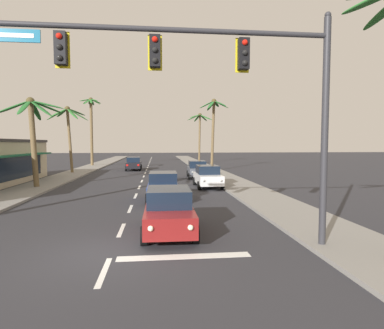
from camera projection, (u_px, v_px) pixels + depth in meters
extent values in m
plane|color=#2D2D33|center=(112.00, 253.00, 9.92)|extent=(220.00, 220.00, 0.00)
cube|color=gray|center=(225.00, 178.00, 30.60)|extent=(3.20, 110.00, 0.14)
cube|color=gray|center=(55.00, 180.00, 28.93)|extent=(3.20, 110.00, 0.14)
cube|color=silver|center=(104.00, 272.00, 8.43)|extent=(0.16, 2.00, 0.01)
cube|color=silver|center=(121.00, 230.00, 12.52)|extent=(0.16, 2.00, 0.01)
cube|color=silver|center=(130.00, 209.00, 16.62)|extent=(0.16, 2.00, 0.01)
cube|color=silver|center=(136.00, 196.00, 20.71)|extent=(0.16, 2.00, 0.01)
cube|color=silver|center=(139.00, 187.00, 24.80)|extent=(0.16, 2.00, 0.01)
cube|color=silver|center=(142.00, 181.00, 28.89)|extent=(0.16, 2.00, 0.01)
cube|color=silver|center=(144.00, 176.00, 32.98)|extent=(0.16, 2.00, 0.01)
cube|color=silver|center=(145.00, 173.00, 37.07)|extent=(0.16, 2.00, 0.01)
cube|color=silver|center=(146.00, 170.00, 41.17)|extent=(0.16, 2.00, 0.01)
cube|color=silver|center=(147.00, 168.00, 45.26)|extent=(0.16, 2.00, 0.01)
cube|color=silver|center=(148.00, 166.00, 49.35)|extent=(0.16, 2.00, 0.01)
cube|color=silver|center=(149.00, 164.00, 53.44)|extent=(0.16, 2.00, 0.01)
cube|color=silver|center=(150.00, 162.00, 57.53)|extent=(0.16, 2.00, 0.01)
cube|color=silver|center=(150.00, 161.00, 61.62)|extent=(0.16, 2.00, 0.01)
cube|color=silver|center=(151.00, 160.00, 65.71)|extent=(0.16, 2.00, 0.01)
cube|color=silver|center=(151.00, 159.00, 69.81)|extent=(0.16, 2.00, 0.01)
cube|color=silver|center=(151.00, 158.00, 73.90)|extent=(0.16, 2.00, 0.01)
cube|color=silver|center=(152.00, 158.00, 77.99)|extent=(0.16, 2.00, 0.01)
cube|color=silver|center=(184.00, 257.00, 9.56)|extent=(4.00, 0.44, 0.01)
cylinder|color=#2D2D33|center=(325.00, 135.00, 10.14)|extent=(0.22, 0.22, 7.30)
cylinder|color=#2D2D33|center=(155.00, 29.00, 9.37)|extent=(10.66, 0.16, 0.16)
sphere|color=#2D2D33|center=(328.00, 15.00, 9.90)|extent=(0.20, 0.20, 0.20)
cube|color=black|center=(244.00, 54.00, 9.67)|extent=(0.32, 0.26, 0.92)
sphere|color=red|center=(245.00, 42.00, 9.51)|extent=(0.17, 0.17, 0.17)
sphere|color=black|center=(245.00, 53.00, 9.53)|extent=(0.17, 0.17, 0.17)
sphere|color=black|center=(245.00, 63.00, 9.55)|extent=(0.17, 0.17, 0.17)
cube|color=yellow|center=(242.00, 56.00, 9.84)|extent=(0.42, 0.03, 1.04)
cube|color=black|center=(155.00, 51.00, 9.39)|extent=(0.32, 0.26, 0.92)
sphere|color=red|center=(155.00, 39.00, 9.23)|extent=(0.17, 0.17, 0.17)
sphere|color=black|center=(155.00, 50.00, 9.25)|extent=(0.17, 0.17, 0.17)
sphere|color=black|center=(155.00, 60.00, 9.27)|extent=(0.17, 0.17, 0.17)
cube|color=yellow|center=(155.00, 53.00, 9.55)|extent=(0.42, 0.03, 1.04)
cube|color=black|center=(61.00, 48.00, 9.10)|extent=(0.32, 0.26, 0.92)
sphere|color=red|center=(59.00, 36.00, 8.94)|extent=(0.17, 0.17, 0.17)
sphere|color=black|center=(59.00, 47.00, 8.96)|extent=(0.17, 0.17, 0.17)
sphere|color=black|center=(60.00, 58.00, 8.98)|extent=(0.17, 0.17, 0.17)
cube|color=yellow|center=(62.00, 50.00, 9.27)|extent=(0.42, 0.03, 1.04)
cube|color=#196B93|center=(9.00, 35.00, 8.95)|extent=(1.71, 0.05, 0.36)
cube|color=white|center=(8.00, 35.00, 8.92)|extent=(1.37, 0.01, 0.12)
cube|color=maroon|center=(169.00, 215.00, 12.09)|extent=(1.80, 4.32, 0.72)
cube|color=black|center=(169.00, 197.00, 12.19)|extent=(1.62, 2.21, 0.64)
cylinder|color=black|center=(196.00, 234.00, 10.79)|extent=(0.23, 0.64, 0.64)
cylinder|color=black|center=(144.00, 236.00, 10.62)|extent=(0.23, 0.64, 0.64)
cylinder|color=black|center=(188.00, 216.00, 13.60)|extent=(0.23, 0.64, 0.64)
cylinder|color=black|center=(147.00, 216.00, 13.43)|extent=(0.23, 0.64, 0.64)
sphere|color=#F9EFC6|center=(191.00, 228.00, 9.99)|extent=(0.18, 0.18, 0.18)
sphere|color=#F9EFC6|center=(151.00, 229.00, 9.87)|extent=(0.18, 0.18, 0.18)
cube|color=red|center=(182.00, 202.00, 14.29)|extent=(0.24, 0.06, 0.20)
cube|color=red|center=(153.00, 202.00, 14.16)|extent=(0.24, 0.06, 0.20)
cube|color=navy|center=(163.00, 189.00, 18.98)|extent=(1.82, 4.33, 0.72)
cube|color=black|center=(163.00, 177.00, 19.09)|extent=(1.63, 2.22, 0.64)
cylinder|color=black|center=(179.00, 199.00, 17.68)|extent=(0.23, 0.64, 0.64)
cylinder|color=black|center=(147.00, 200.00, 17.52)|extent=(0.23, 0.64, 0.64)
cylinder|color=black|center=(177.00, 191.00, 20.50)|extent=(0.23, 0.64, 0.64)
cylinder|color=black|center=(149.00, 192.00, 20.34)|extent=(0.23, 0.64, 0.64)
sphere|color=#F9EFC6|center=(175.00, 193.00, 16.88)|extent=(0.18, 0.18, 0.18)
sphere|color=#F9EFC6|center=(151.00, 194.00, 16.76)|extent=(0.18, 0.18, 0.18)
cube|color=red|center=(173.00, 183.00, 21.18)|extent=(0.24, 0.06, 0.20)
cube|color=red|center=(153.00, 183.00, 21.06)|extent=(0.24, 0.06, 0.20)
cube|color=black|center=(134.00, 165.00, 40.80)|extent=(1.83, 4.33, 0.72)
cube|color=black|center=(134.00, 160.00, 40.60)|extent=(1.64, 2.23, 0.64)
cylinder|color=black|center=(128.00, 167.00, 42.12)|extent=(0.23, 0.64, 0.64)
cylinder|color=black|center=(141.00, 167.00, 42.33)|extent=(0.23, 0.64, 0.64)
cylinder|color=black|center=(126.00, 169.00, 39.31)|extent=(0.23, 0.64, 0.64)
cylinder|color=black|center=(140.00, 168.00, 39.52)|extent=(0.23, 0.64, 0.64)
sphere|color=#B2B2AD|center=(130.00, 163.00, 42.86)|extent=(0.18, 0.18, 0.18)
sphere|color=#B2B2AD|center=(139.00, 163.00, 43.02)|extent=(0.18, 0.18, 0.18)
cube|color=red|center=(127.00, 165.00, 38.57)|extent=(0.24, 0.06, 0.20)
cube|color=red|center=(138.00, 165.00, 38.73)|extent=(0.24, 0.06, 0.20)
cube|color=silver|center=(208.00, 178.00, 24.85)|extent=(1.78, 4.31, 0.72)
cube|color=black|center=(207.00, 170.00, 24.95)|extent=(1.61, 2.21, 0.64)
cylinder|color=black|center=(222.00, 185.00, 23.56)|extent=(0.22, 0.64, 0.64)
cylinder|color=black|center=(199.00, 186.00, 23.37)|extent=(0.22, 0.64, 0.64)
cylinder|color=black|center=(215.00, 181.00, 26.37)|extent=(0.22, 0.64, 0.64)
cylinder|color=black|center=(194.00, 181.00, 26.18)|extent=(0.22, 0.64, 0.64)
sphere|color=#B2B2AD|center=(221.00, 180.00, 22.76)|extent=(0.18, 0.18, 0.18)
sphere|color=#B2B2AD|center=(204.00, 181.00, 22.62)|extent=(0.18, 0.18, 0.18)
cube|color=red|center=(211.00, 174.00, 27.06)|extent=(0.24, 0.06, 0.20)
cube|color=red|center=(196.00, 175.00, 26.91)|extent=(0.24, 0.06, 0.20)
cube|color=#4C515B|center=(197.00, 171.00, 31.61)|extent=(1.93, 4.37, 0.72)
cube|color=black|center=(197.00, 164.00, 31.71)|extent=(1.69, 2.26, 0.64)
cylinder|color=black|center=(208.00, 176.00, 30.28)|extent=(0.24, 0.65, 0.64)
cylinder|color=black|center=(189.00, 176.00, 30.16)|extent=(0.24, 0.65, 0.64)
cylinder|color=black|center=(204.00, 173.00, 33.10)|extent=(0.24, 0.65, 0.64)
cylinder|color=black|center=(188.00, 173.00, 32.99)|extent=(0.24, 0.65, 0.64)
sphere|color=#B2B2AD|center=(206.00, 172.00, 29.49)|extent=(0.18, 0.18, 0.18)
sphere|color=#B2B2AD|center=(193.00, 172.00, 29.40)|extent=(0.18, 0.18, 0.18)
cube|color=red|center=(202.00, 168.00, 33.80)|extent=(0.24, 0.07, 0.20)
cube|color=red|center=(189.00, 168.00, 33.71)|extent=(0.24, 0.07, 0.20)
cylinder|color=brown|center=(34.00, 146.00, 23.96)|extent=(0.65, 0.39, 6.49)
ellipsoid|color=#236028|center=(47.00, 105.00, 23.69)|extent=(2.58, 0.78, 0.75)
ellipsoid|color=#236028|center=(47.00, 107.00, 24.66)|extent=(2.16, 1.95, 0.92)
ellipsoid|color=#236028|center=(36.00, 111.00, 24.88)|extent=(0.49, 2.32, 1.43)
ellipsoid|color=#236028|center=(25.00, 106.00, 24.63)|extent=(1.92, 2.23, 0.76)
ellipsoid|color=#236028|center=(14.00, 107.00, 23.76)|extent=(2.50, 0.66, 1.06)
ellipsoid|color=#236028|center=(13.00, 107.00, 22.99)|extent=(2.19, 1.72, 1.23)
ellipsoid|color=#236028|center=(24.00, 107.00, 22.64)|extent=(0.41, 2.35, 1.36)
ellipsoid|color=#236028|center=(41.00, 108.00, 23.23)|extent=(2.16, 1.65, 1.36)
sphere|color=#4C4223|center=(30.00, 101.00, 23.73)|extent=(0.60, 0.60, 0.60)
cylinder|color=brown|center=(70.00, 142.00, 35.85)|extent=(0.68, 0.30, 7.20)
ellipsoid|color=#2D702D|center=(78.00, 115.00, 35.90)|extent=(2.30, 0.73, 1.42)
ellipsoid|color=#2D702D|center=(76.00, 112.00, 36.66)|extent=(1.85, 2.23, 0.74)
ellipsoid|color=#2D702D|center=(62.00, 113.00, 36.40)|extent=(1.96, 2.07, 0.94)
ellipsoid|color=#2D702D|center=(57.00, 114.00, 35.45)|extent=(2.28, 0.52, 1.42)
ellipsoid|color=#2D702D|center=(59.00, 113.00, 34.60)|extent=(1.61, 2.19, 1.23)
ellipsoid|color=#2D702D|center=(72.00, 114.00, 34.90)|extent=(1.82, 1.95, 1.40)
sphere|color=#4C4223|center=(67.00, 109.00, 35.59)|extent=(0.60, 0.60, 0.60)
cylinder|color=brown|center=(92.00, 133.00, 47.72)|extent=(0.45, 0.41, 9.88)
ellipsoid|color=#2D702D|center=(96.00, 102.00, 47.39)|extent=(1.55, 0.62, 0.90)
ellipsoid|color=#2D702D|center=(96.00, 101.00, 47.87)|extent=(1.58, 1.15, 0.66)
ellipsoid|color=#2D702D|center=(92.00, 102.00, 48.14)|extent=(0.54, 1.55, 0.87)
ellipsoid|color=#2D702D|center=(90.00, 102.00, 48.09)|extent=(0.90, 1.61, 0.73)
ellipsoid|color=#2D702D|center=(87.00, 101.00, 47.75)|extent=(1.54, 1.19, 0.72)
ellipsoid|color=#2D702D|center=(85.00, 100.00, 47.18)|extent=(1.67, 0.68, 0.49)
ellipsoid|color=#2D702D|center=(87.00, 102.00, 46.82)|extent=(1.15, 1.42, 1.00)
ellipsoid|color=#2D702D|center=(91.00, 101.00, 46.75)|extent=(0.79, 1.56, 0.90)
ellipsoid|color=#2D702D|center=(94.00, 100.00, 46.93)|extent=(1.46, 1.40, 0.51)
sphere|color=#4C4223|center=(91.00, 99.00, 47.40)|extent=(0.60, 0.60, 0.60)
cylinder|color=brown|center=(213.00, 137.00, 38.92)|extent=(0.58, 0.33, 8.45)
ellipsoid|color=#236028|center=(221.00, 104.00, 38.58)|extent=(1.84, 0.78, 0.99)
ellipsoid|color=#236028|center=(216.00, 104.00, 39.53)|extent=(1.24, 1.87, 0.66)
ellipsoid|color=#236028|center=(211.00, 106.00, 39.42)|extent=(0.96, 1.76, 1.13)
ellipsoid|color=#236028|center=(207.00, 105.00, 38.77)|extent=(1.84, 0.77, 0.99)
ellipsoid|color=#236028|center=(211.00, 104.00, 37.96)|extent=(1.30, 1.64, 1.15)
ellipsoid|color=#236028|center=(220.00, 103.00, 38.05)|extent=(1.49, 1.68, 0.85)
sphere|color=#4C4223|center=(214.00, 101.00, 38.65)|extent=(0.60, 0.60, 0.60)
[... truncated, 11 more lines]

